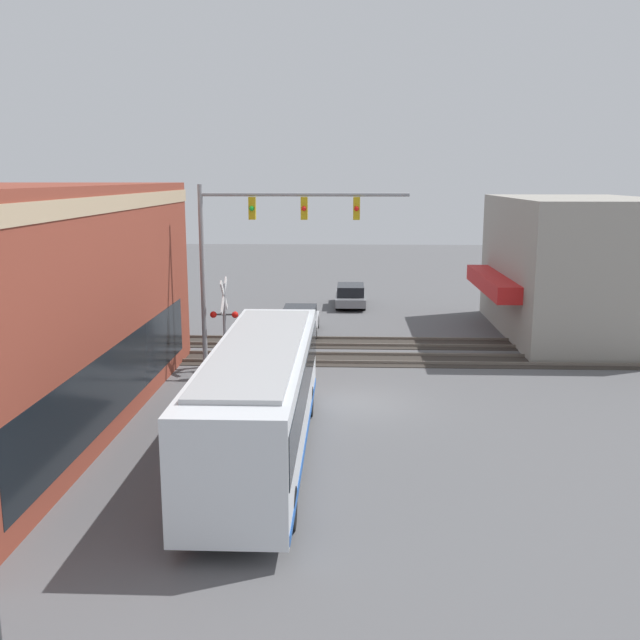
{
  "coord_description": "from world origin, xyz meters",
  "views": [
    {
      "loc": [
        -24.29,
        0.38,
        7.88
      ],
      "look_at": [
        3.84,
        1.49,
        2.2
      ],
      "focal_mm": 40.0,
      "sensor_mm": 36.0,
      "label": 1
    }
  ],
  "objects_px": {
    "parked_car_grey": "(351,296)",
    "parked_car_silver": "(300,321)",
    "city_bus": "(260,396)",
    "crossing_signal": "(224,315)",
    "pedestrian_at_crossing": "(249,347)"
  },
  "relations": [
    {
      "from": "parked_car_grey",
      "to": "parked_car_silver",
      "type": "bearing_deg",
      "value": 162.0
    },
    {
      "from": "parked_car_silver",
      "to": "city_bus",
      "type": "bearing_deg",
      "value": 180.0
    },
    {
      "from": "crossing_signal",
      "to": "parked_car_silver",
      "type": "distance_m",
      "value": 7.5
    },
    {
      "from": "crossing_signal",
      "to": "parked_car_grey",
      "type": "bearing_deg",
      "value": -19.52
    },
    {
      "from": "city_bus",
      "to": "parked_car_silver",
      "type": "xyz_separation_m",
      "value": [
        16.41,
        -0.0,
        -1.19
      ]
    },
    {
      "from": "parked_car_silver",
      "to": "parked_car_grey",
      "type": "xyz_separation_m",
      "value": [
        8.0,
        -2.6,
        -0.01
      ]
    },
    {
      "from": "crossing_signal",
      "to": "parked_car_grey",
      "type": "xyz_separation_m",
      "value": [
        14.82,
        -5.25,
        -1.66
      ]
    },
    {
      "from": "crossing_signal",
      "to": "parked_car_grey",
      "type": "relative_size",
      "value": 0.83
    },
    {
      "from": "pedestrian_at_crossing",
      "to": "city_bus",
      "type": "bearing_deg",
      "value": -170.23
    },
    {
      "from": "city_bus",
      "to": "parked_car_silver",
      "type": "height_order",
      "value": "city_bus"
    },
    {
      "from": "parked_car_silver",
      "to": "parked_car_grey",
      "type": "distance_m",
      "value": 8.41
    },
    {
      "from": "crossing_signal",
      "to": "pedestrian_at_crossing",
      "type": "relative_size",
      "value": 2.2
    },
    {
      "from": "crossing_signal",
      "to": "pedestrian_at_crossing",
      "type": "height_order",
      "value": "crossing_signal"
    },
    {
      "from": "city_bus",
      "to": "crossing_signal",
      "type": "xyz_separation_m",
      "value": [
        9.59,
        2.65,
        0.45
      ]
    },
    {
      "from": "city_bus",
      "to": "pedestrian_at_crossing",
      "type": "distance_m",
      "value": 9.94
    }
  ]
}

